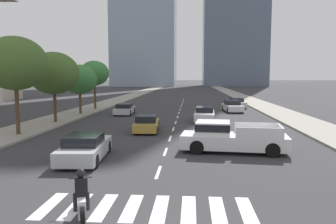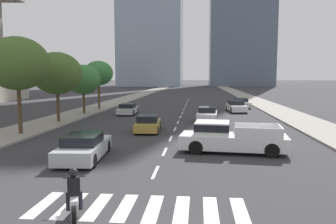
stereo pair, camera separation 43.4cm
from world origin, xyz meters
The scene contains 16 objects.
sidewalk_east centered at (11.43, 30.00, 0.07)m, with size 4.00×260.00×0.15m, color gray.
sidewalk_west centered at (-11.43, 30.00, 0.07)m, with size 4.00×260.00×0.15m, color gray.
crosswalk_near centered at (0.00, 3.31, 0.00)m, with size 6.75×2.27×0.01m.
lane_divider_center centered at (0.00, 31.31, 0.00)m, with size 0.14×50.00×0.01m.
motorcycle_lead centered at (-1.80, 2.50, 0.58)m, with size 1.01×2.06×1.49m.
pickup_truck centered at (3.47, 11.56, 0.81)m, with size 5.91×2.64×1.67m.
sedan_silver_0 centered at (-3.87, 9.26, 0.60)m, with size 2.18×4.82×1.30m.
sedan_white_1 centered at (6.29, 33.10, 0.62)m, with size 2.20×4.58×1.35m.
sedan_silver_2 centered at (7.50, 38.39, 0.59)m, with size 2.07×4.57×1.27m.
sedan_silver_3 centered at (-5.91, 29.27, 0.56)m, with size 1.88×4.28×1.20m.
sedan_gold_4 centered at (-1.96, 18.11, 0.57)m, with size 1.92×4.28×1.24m.
sedan_white_5 centered at (2.66, 24.30, 0.62)m, with size 2.05×4.66×1.33m.
street_tree_nearest centered at (-10.63, 15.45, 5.03)m, with size 4.34×4.34×6.74m.
street_tree_second centered at (-10.63, 21.87, 4.43)m, with size 4.37×4.37×6.15m.
street_tree_third centered at (-10.63, 28.58, 3.84)m, with size 3.73×3.73×5.28m.
street_tree_fourth centered at (-10.63, 34.18, 4.55)m, with size 3.61×3.61×5.96m.
Camera 2 is at (1.84, -6.75, 4.13)m, focal length 35.72 mm.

